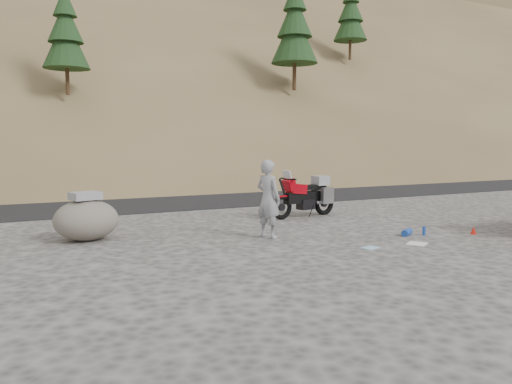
# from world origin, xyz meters

# --- Properties ---
(ground) EXTENTS (140.00, 140.00, 0.00)m
(ground) POSITION_xyz_m (0.00, 0.00, 0.00)
(ground) COLOR #43413E
(ground) RESTS_ON ground
(road) EXTENTS (120.00, 7.00, 0.05)m
(road) POSITION_xyz_m (0.00, 9.00, 0.00)
(road) COLOR black
(road) RESTS_ON ground
(hillside) EXTENTS (120.00, 73.00, 46.72)m
(hillside) POSITION_xyz_m (-0.05, 40.88, 11.08)
(hillside) COLOR brown
(hillside) RESTS_ON ground
(motorcycle) EXTENTS (2.32, 0.91, 1.39)m
(motorcycle) POSITION_xyz_m (1.26, 2.84, 0.59)
(motorcycle) COLOR black
(motorcycle) RESTS_ON ground
(man) EXTENTS (0.62, 0.75, 1.77)m
(man) POSITION_xyz_m (-1.21, 0.54, 0.00)
(man) COLOR gray
(man) RESTS_ON ground
(boulder) EXTENTS (1.49, 1.30, 1.08)m
(boulder) POSITION_xyz_m (-4.95, 2.00, 0.47)
(boulder) COLOR #615B53
(boulder) RESTS_ON ground
(gear_white_cloth) EXTENTS (0.55, 0.54, 0.01)m
(gear_white_cloth) POSITION_xyz_m (1.28, -1.52, 0.01)
(gear_white_cloth) COLOR white
(gear_white_cloth) RESTS_ON ground
(gear_blue_mat) EXTENTS (0.42, 0.33, 0.16)m
(gear_blue_mat) POSITION_xyz_m (1.77, -0.69, 0.08)
(gear_blue_mat) COLOR #1A429D
(gear_blue_mat) RESTS_ON ground
(gear_bottle) EXTENTS (0.10, 0.10, 0.20)m
(gear_bottle) POSITION_xyz_m (2.17, -0.82, 0.10)
(gear_bottle) COLOR #1A429D
(gear_bottle) RESTS_ON ground
(gear_funnel) EXTENTS (0.15, 0.15, 0.19)m
(gear_funnel) POSITION_xyz_m (3.30, -1.25, 0.09)
(gear_funnel) COLOR red
(gear_funnel) RESTS_ON ground
(gear_blue_cloth) EXTENTS (0.39, 0.33, 0.01)m
(gear_blue_cloth) POSITION_xyz_m (0.13, -1.40, 0.01)
(gear_blue_cloth) COLOR #92C3E2
(gear_blue_cloth) RESTS_ON ground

